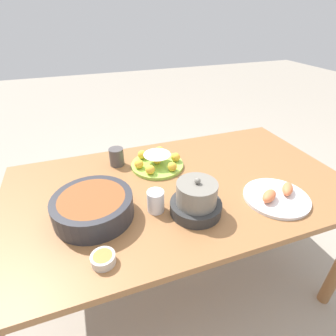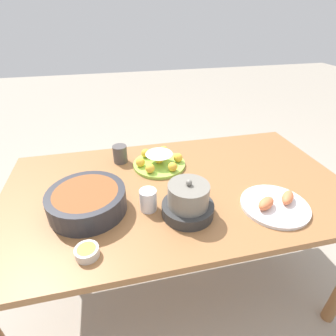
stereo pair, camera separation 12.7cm
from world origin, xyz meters
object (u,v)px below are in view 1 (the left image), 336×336
at_px(cup_far, 156,201).
at_px(cake_plate, 157,162).
at_px(dining_table, 179,198).
at_px(warming_pot, 196,200).
at_px(serving_bowl, 93,206).
at_px(sauce_bowl, 103,259).
at_px(cup_near, 117,157).
at_px(seafood_platter, 277,196).

bearing_deg(cup_far, cake_plate, -108.48).
xyz_separation_m(dining_table, warming_pot, (0.01, 0.20, 0.15)).
relative_size(serving_bowl, warming_pot, 1.50).
xyz_separation_m(serving_bowl, sauce_bowl, (-0.00, 0.24, -0.03)).
distance_m(dining_table, cake_plate, 0.23).
height_order(cup_near, warming_pot, warming_pot).
relative_size(cake_plate, warming_pot, 1.30).
xyz_separation_m(cake_plate, cup_near, (0.19, -0.09, 0.02)).
distance_m(dining_table, cup_far, 0.25).
bearing_deg(sauce_bowl, cup_near, -104.38).
xyz_separation_m(serving_bowl, warming_pot, (-0.39, 0.11, 0.01)).
bearing_deg(warming_pot, sauce_bowl, 17.97).
height_order(serving_bowl, cup_far, same).
distance_m(cup_near, warming_pot, 0.53).
bearing_deg(dining_table, cup_near, -49.00).
relative_size(seafood_platter, cup_far, 3.01).
xyz_separation_m(dining_table, cup_far, (0.16, 0.13, 0.13)).
bearing_deg(sauce_bowl, serving_bowl, -89.42).
bearing_deg(dining_table, seafood_platter, 145.76).
height_order(dining_table, cup_far, cup_far).
height_order(cup_far, warming_pot, warming_pot).
relative_size(cup_near, warming_pot, 0.45).
bearing_deg(cake_plate, warming_pot, 95.69).
xyz_separation_m(seafood_platter, warming_pot, (0.36, -0.04, 0.05)).
xyz_separation_m(cup_near, warming_pot, (-0.23, 0.48, 0.02)).
height_order(seafood_platter, cup_near, cup_near).
bearing_deg(dining_table, sauce_bowl, 39.23).
xyz_separation_m(serving_bowl, cup_near, (-0.16, -0.37, -0.00)).
bearing_deg(sauce_bowl, warming_pot, -162.03).
height_order(dining_table, seafood_platter, seafood_platter).
relative_size(dining_table, cup_far, 17.13).
distance_m(dining_table, warming_pot, 0.25).
relative_size(cake_plate, cup_near, 2.90).
bearing_deg(cake_plate, serving_bowl, 38.58).
height_order(sauce_bowl, warming_pot, warming_pot).
bearing_deg(seafood_platter, cup_near, -41.09).
height_order(cake_plate, sauce_bowl, cake_plate).
bearing_deg(cup_far, warming_pot, 156.31).
height_order(serving_bowl, seafood_platter, serving_bowl).
bearing_deg(warming_pot, cup_far, -23.69).
relative_size(dining_table, seafood_platter, 5.69).
bearing_deg(cup_far, dining_table, -139.83).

